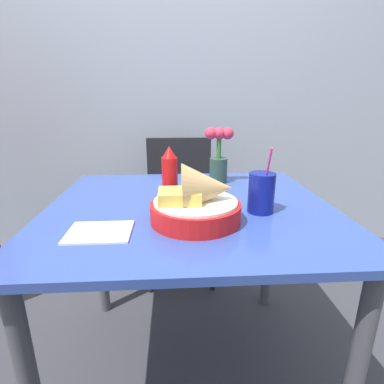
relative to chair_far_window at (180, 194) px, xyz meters
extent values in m
plane|color=#38383D|center=(0.02, -0.79, -0.51)|extent=(12.00, 12.00, 0.00)
cube|color=#9EA8B7|center=(0.02, 0.35, 0.79)|extent=(7.00, 0.06, 2.60)
cube|color=#334C9E|center=(0.02, -0.79, 0.20)|extent=(0.98, 0.88, 0.02)
cylinder|color=#4C4C51|center=(0.45, -1.17, -0.16)|extent=(0.05, 0.05, 0.70)
cylinder|color=#4C4C51|center=(-0.41, -0.41, -0.16)|extent=(0.05, 0.05, 0.70)
cylinder|color=#4C4C51|center=(0.45, -0.41, -0.16)|extent=(0.05, 0.05, 0.70)
cylinder|color=black|center=(-0.18, -0.27, -0.29)|extent=(0.03, 0.03, 0.44)
cylinder|color=black|center=(0.18, -0.27, -0.29)|extent=(0.03, 0.03, 0.44)
cylinder|color=black|center=(-0.18, 0.09, -0.29)|extent=(0.03, 0.03, 0.44)
cylinder|color=black|center=(0.18, 0.09, -0.29)|extent=(0.03, 0.03, 0.44)
cube|color=black|center=(0.00, -0.09, -0.06)|extent=(0.40, 0.40, 0.02)
cube|color=black|center=(0.00, 0.09, 0.14)|extent=(0.40, 0.03, 0.38)
cylinder|color=red|center=(0.03, -0.93, 0.24)|extent=(0.27, 0.27, 0.06)
cylinder|color=white|center=(0.03, -0.93, 0.28)|extent=(0.25, 0.25, 0.01)
cone|color=tan|center=(0.06, -0.93, 0.32)|extent=(0.15, 0.15, 0.15)
cube|color=#E5C14C|center=(-0.02, -0.94, 0.29)|extent=(0.12, 0.10, 0.04)
cylinder|color=red|center=(-0.05, -0.73, 0.29)|extent=(0.06, 0.06, 0.16)
cone|color=red|center=(-0.05, -0.73, 0.39)|extent=(0.05, 0.05, 0.04)
cylinder|color=navy|center=(0.24, -0.87, 0.28)|extent=(0.08, 0.08, 0.13)
cylinder|color=black|center=(0.24, -0.87, 0.27)|extent=(0.08, 0.08, 0.11)
cylinder|color=#EA3884|center=(0.26, -0.87, 0.34)|extent=(0.01, 0.07, 0.18)
cylinder|color=#2D4738|center=(0.16, -0.51, 0.27)|extent=(0.08, 0.08, 0.11)
cylinder|color=#33722D|center=(0.16, -0.51, 0.37)|extent=(0.02, 0.02, 0.10)
sphere|color=#DB334C|center=(0.16, -0.51, 0.43)|extent=(0.05, 0.05, 0.05)
sphere|color=#DB334C|center=(0.12, -0.51, 0.43)|extent=(0.05, 0.05, 0.05)
sphere|color=#DB334C|center=(0.19, -0.51, 0.43)|extent=(0.05, 0.05, 0.05)
cube|color=white|center=(-0.24, -1.00, 0.22)|extent=(0.17, 0.14, 0.01)
camera|label=1|loc=(-0.04, -1.77, 0.57)|focal=28.00mm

